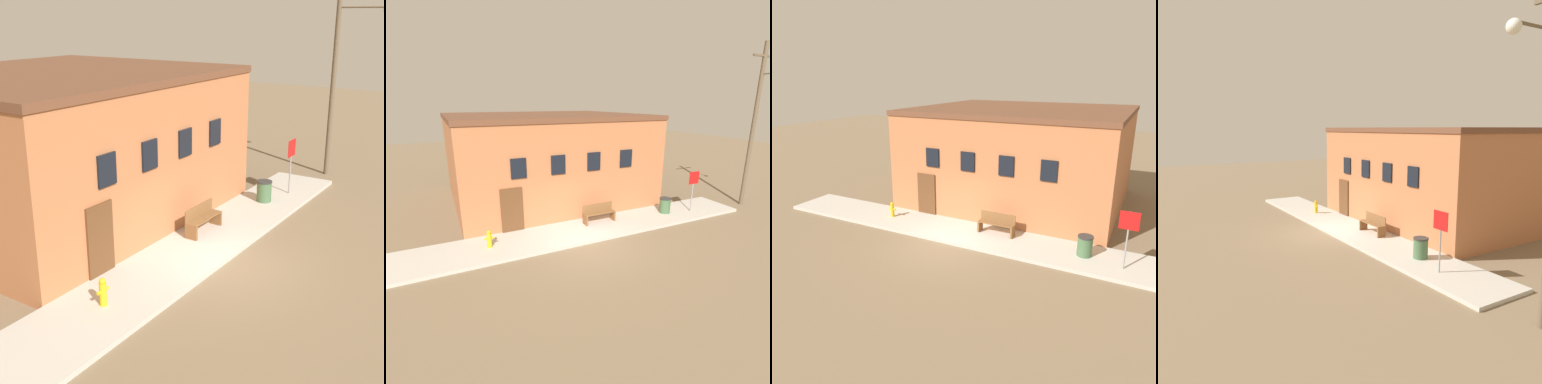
{
  "view_description": "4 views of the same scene",
  "coord_description": "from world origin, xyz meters",
  "views": [
    {
      "loc": [
        -12.41,
        -7.0,
        7.07
      ],
      "look_at": [
        0.22,
        1.24,
        2.0
      ],
      "focal_mm": 50.0,
      "sensor_mm": 36.0,
      "label": 1
    },
    {
      "loc": [
        -5.32,
        -10.33,
        5.88
      ],
      "look_at": [
        0.22,
        1.24,
        2.0
      ],
      "focal_mm": 28.0,
      "sensor_mm": 36.0,
      "label": 2
    },
    {
      "loc": [
        7.37,
        -12.49,
        6.85
      ],
      "look_at": [
        0.22,
        1.24,
        2.0
      ],
      "focal_mm": 35.0,
      "sensor_mm": 36.0,
      "label": 3
    },
    {
      "loc": [
        16.02,
        -8.17,
        5.15
      ],
      "look_at": [
        0.22,
        1.24,
        2.0
      ],
      "focal_mm": 35.0,
      "sensor_mm": 36.0,
      "label": 4
    }
  ],
  "objects": [
    {
      "name": "stop_sign",
      "position": [
        6.89,
        0.91,
        1.69
      ],
      "size": [
        0.67,
        0.06,
        2.2
      ],
      "color": "gray",
      "rests_on": "sidewalk"
    },
    {
      "name": "sidewalk",
      "position": [
        0.0,
        1.24,
        0.07
      ],
      "size": [
        18.88,
        2.49,
        0.14
      ],
      "color": "#BCB7AD",
      "rests_on": "ground"
    },
    {
      "name": "utility_pole",
      "position": [
        10.81,
        0.61,
        4.85
      ],
      "size": [
        1.8,
        2.22,
        8.89
      ],
      "color": "brown",
      "rests_on": "ground"
    },
    {
      "name": "fire_hydrant",
      "position": [
        -3.79,
        1.26,
        0.52
      ],
      "size": [
        0.4,
        0.19,
        0.75
      ],
      "color": "gold",
      "rests_on": "sidewalk"
    },
    {
      "name": "brick_building",
      "position": [
        0.72,
        7.2,
        2.59
      ],
      "size": [
        10.9,
        9.54,
        5.18
      ],
      "color": "#B26B42",
      "rests_on": "ground"
    },
    {
      "name": "trash_bin",
      "position": [
        5.44,
        1.33,
        0.55
      ],
      "size": [
        0.59,
        0.59,
        0.82
      ],
      "color": "#426642",
      "rests_on": "sidewalk"
    },
    {
      "name": "bench",
      "position": [
        1.59,
        1.72,
        0.61
      ],
      "size": [
        1.63,
        0.44,
        0.92
      ],
      "color": "brown",
      "rests_on": "sidewalk"
    },
    {
      "name": "ground_plane",
      "position": [
        0.0,
        0.0,
        0.0
      ],
      "size": [
        80.0,
        80.0,
        0.0
      ],
      "primitive_type": "plane",
      "color": "#7A664C"
    }
  ]
}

